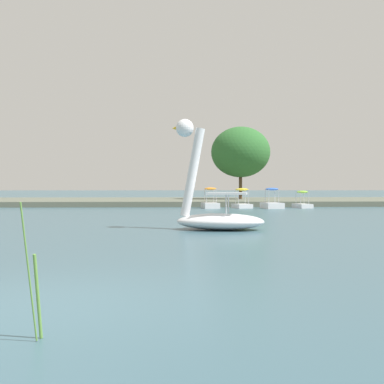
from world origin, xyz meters
name	(u,v)px	position (x,y,z in m)	size (l,w,h in m)	color
ground_plane	(40,307)	(0.00, 0.00, 0.00)	(678.76, 678.76, 0.00)	#385966
shore_bank_far	(152,201)	(0.00, 40.39, 0.22)	(150.42, 18.51, 0.43)	#5B6051
swan_boat	(215,209)	(3.31, 10.88, 0.77)	(3.50, 2.32, 4.04)	white
pedal_boat_orange	(210,202)	(4.74, 29.06, 0.45)	(1.31, 2.03, 1.57)	white
pedal_boat_yellow	(242,202)	(7.17, 29.26, 0.44)	(1.45, 1.96, 1.51)	white
pedal_boat_blue	(272,203)	(9.35, 28.73, 0.41)	(1.52, 2.14, 1.54)	white
pedal_boat_lime	(302,203)	(11.82, 29.26, 0.41)	(1.20, 1.98, 1.33)	white
tree_broadleaf_right	(241,152)	(8.74, 40.20, 5.10)	(7.83, 7.81, 7.18)	#4C3823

